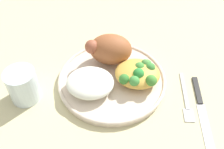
{
  "coord_description": "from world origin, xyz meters",
  "views": [
    {
      "loc": [
        -0.03,
        0.41,
        0.47
      ],
      "look_at": [
        0.0,
        0.0,
        0.03
      ],
      "focal_mm": 41.83,
      "sensor_mm": 36.0,
      "label": 1
    }
  ],
  "objects": [
    {
      "name": "mac_cheese_with_broccoli",
      "position": [
        -0.06,
        0.0,
        0.04
      ],
      "size": [
        0.1,
        0.09,
        0.05
      ],
      "color": "gold",
      "rests_on": "plate"
    },
    {
      "name": "water_glass",
      "position": [
        0.19,
        0.06,
        0.04
      ],
      "size": [
        0.07,
        0.07,
        0.08
      ],
      "primitive_type": "cylinder",
      "color": "silver",
      "rests_on": "ground_plane"
    },
    {
      "name": "ground_plane",
      "position": [
        0.0,
        0.0,
        0.0
      ],
      "size": [
        2.0,
        2.0,
        0.0
      ],
      "primitive_type": "plane",
      "color": "#C6BF8F"
    },
    {
      "name": "roasted_chicken",
      "position": [
        0.01,
        -0.06,
        0.06
      ],
      "size": [
        0.11,
        0.08,
        0.07
      ],
      "color": "#95532F",
      "rests_on": "plate"
    },
    {
      "name": "knife",
      "position": [
        -0.2,
        0.05,
        0.0
      ],
      "size": [
        0.02,
        0.19,
        0.01
      ],
      "color": "black",
      "rests_on": "ground_plane"
    },
    {
      "name": "rice_pile",
      "position": [
        0.05,
        0.04,
        0.04
      ],
      "size": [
        0.11,
        0.09,
        0.04
      ],
      "primitive_type": "ellipsoid",
      "color": "white",
      "rests_on": "plate"
    },
    {
      "name": "fork",
      "position": [
        -0.17,
        0.04,
        0.0
      ],
      "size": [
        0.02,
        0.14,
        0.01
      ],
      "color": "#B2B2B7",
      "rests_on": "ground_plane"
    },
    {
      "name": "plate",
      "position": [
        0.0,
        0.0,
        0.01
      ],
      "size": [
        0.26,
        0.26,
        0.02
      ],
      "color": "beige",
      "rests_on": "ground_plane"
    }
  ]
}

